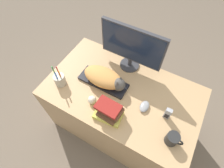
{
  "coord_description": "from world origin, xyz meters",
  "views": [
    {
      "loc": [
        0.3,
        -0.32,
        1.96
      ],
      "look_at": [
        -0.09,
        0.37,
        0.76
      ],
      "focal_mm": 28.0,
      "sensor_mm": 36.0,
      "label": 1
    }
  ],
  "objects_px": {
    "monitor": "(132,47)",
    "phone": "(168,114)",
    "coffee_mug": "(172,139)",
    "book_stack": "(109,111)",
    "cat": "(105,78)",
    "computer_mouse": "(144,106)",
    "baseball": "(92,100)",
    "pen_cup": "(60,80)",
    "keyboard": "(103,82)"
  },
  "relations": [
    {
      "from": "monitor",
      "to": "phone",
      "type": "distance_m",
      "value": 0.6
    },
    {
      "from": "coffee_mug",
      "to": "book_stack",
      "type": "relative_size",
      "value": 0.55
    },
    {
      "from": "cat",
      "to": "computer_mouse",
      "type": "relative_size",
      "value": 3.54
    },
    {
      "from": "computer_mouse",
      "to": "coffee_mug",
      "type": "xyz_separation_m",
      "value": [
        0.27,
        -0.15,
        0.03
      ]
    },
    {
      "from": "baseball",
      "to": "cat",
      "type": "bearing_deg",
      "value": 89.32
    },
    {
      "from": "computer_mouse",
      "to": "baseball",
      "type": "distance_m",
      "value": 0.42
    },
    {
      "from": "baseball",
      "to": "pen_cup",
      "type": "bearing_deg",
      "value": 176.65
    },
    {
      "from": "phone",
      "to": "keyboard",
      "type": "bearing_deg",
      "value": 176.3
    },
    {
      "from": "pen_cup",
      "to": "phone",
      "type": "height_order",
      "value": "pen_cup"
    },
    {
      "from": "computer_mouse",
      "to": "monitor",
      "type": "bearing_deg",
      "value": 131.64
    },
    {
      "from": "monitor",
      "to": "computer_mouse",
      "type": "distance_m",
      "value": 0.49
    },
    {
      "from": "coffee_mug",
      "to": "book_stack",
      "type": "distance_m",
      "value": 0.48
    },
    {
      "from": "keyboard",
      "to": "pen_cup",
      "type": "xyz_separation_m",
      "value": [
        -0.31,
        -0.19,
        0.04
      ]
    },
    {
      "from": "cat",
      "to": "monitor",
      "type": "bearing_deg",
      "value": 72.42
    },
    {
      "from": "phone",
      "to": "coffee_mug",
      "type": "bearing_deg",
      "value": -59.68
    },
    {
      "from": "cat",
      "to": "coffee_mug",
      "type": "distance_m",
      "value": 0.68
    },
    {
      "from": "baseball",
      "to": "book_stack",
      "type": "xyz_separation_m",
      "value": [
        0.17,
        -0.03,
        0.03
      ]
    },
    {
      "from": "cat",
      "to": "pen_cup",
      "type": "xyz_separation_m",
      "value": [
        -0.34,
        -0.19,
        -0.03
      ]
    },
    {
      "from": "keyboard",
      "to": "phone",
      "type": "distance_m",
      "value": 0.58
    },
    {
      "from": "phone",
      "to": "book_stack",
      "type": "height_order",
      "value": "book_stack"
    },
    {
      "from": "computer_mouse",
      "to": "baseball",
      "type": "xyz_separation_m",
      "value": [
        -0.38,
        -0.16,
        0.02
      ]
    },
    {
      "from": "monitor",
      "to": "coffee_mug",
      "type": "relative_size",
      "value": 4.46
    },
    {
      "from": "pen_cup",
      "to": "baseball",
      "type": "height_order",
      "value": "pen_cup"
    },
    {
      "from": "computer_mouse",
      "to": "pen_cup",
      "type": "distance_m",
      "value": 0.73
    },
    {
      "from": "phone",
      "to": "computer_mouse",
      "type": "bearing_deg",
      "value": -176.87
    },
    {
      "from": "pen_cup",
      "to": "computer_mouse",
      "type": "bearing_deg",
      "value": 10.97
    },
    {
      "from": "coffee_mug",
      "to": "pen_cup",
      "type": "distance_m",
      "value": 0.99
    },
    {
      "from": "coffee_mug",
      "to": "pen_cup",
      "type": "bearing_deg",
      "value": 179.4
    },
    {
      "from": "cat",
      "to": "computer_mouse",
      "type": "xyz_separation_m",
      "value": [
        0.38,
        -0.05,
        -0.06
      ]
    },
    {
      "from": "cat",
      "to": "computer_mouse",
      "type": "height_order",
      "value": "cat"
    },
    {
      "from": "pen_cup",
      "to": "book_stack",
      "type": "relative_size",
      "value": 1.0
    },
    {
      "from": "book_stack",
      "to": "cat",
      "type": "bearing_deg",
      "value": 125.4
    },
    {
      "from": "cat",
      "to": "pen_cup",
      "type": "relative_size",
      "value": 1.69
    },
    {
      "from": "monitor",
      "to": "computer_mouse",
      "type": "bearing_deg",
      "value": -48.36
    },
    {
      "from": "keyboard",
      "to": "book_stack",
      "type": "relative_size",
      "value": 1.93
    },
    {
      "from": "pen_cup",
      "to": "coffee_mug",
      "type": "bearing_deg",
      "value": -0.6
    },
    {
      "from": "pen_cup",
      "to": "book_stack",
      "type": "height_order",
      "value": "pen_cup"
    },
    {
      "from": "keyboard",
      "to": "coffee_mug",
      "type": "relative_size",
      "value": 3.51
    },
    {
      "from": "phone",
      "to": "pen_cup",
      "type": "bearing_deg",
      "value": -170.55
    },
    {
      "from": "coffee_mug",
      "to": "cat",
      "type": "bearing_deg",
      "value": 163.18
    },
    {
      "from": "cat",
      "to": "coffee_mug",
      "type": "xyz_separation_m",
      "value": [
        0.65,
        -0.2,
        -0.03
      ]
    },
    {
      "from": "cat",
      "to": "monitor",
      "type": "xyz_separation_m",
      "value": [
        0.09,
        0.28,
        0.16
      ]
    },
    {
      "from": "coffee_mug",
      "to": "baseball",
      "type": "height_order",
      "value": "coffee_mug"
    },
    {
      "from": "keyboard",
      "to": "cat",
      "type": "distance_m",
      "value": 0.07
    },
    {
      "from": "computer_mouse",
      "to": "cat",
      "type": "bearing_deg",
      "value": 172.96
    },
    {
      "from": "monitor",
      "to": "phone",
      "type": "relative_size",
      "value": 4.72
    },
    {
      "from": "keyboard",
      "to": "coffee_mug",
      "type": "distance_m",
      "value": 0.7
    },
    {
      "from": "keyboard",
      "to": "baseball",
      "type": "distance_m",
      "value": 0.21
    },
    {
      "from": "keyboard",
      "to": "cat",
      "type": "height_order",
      "value": "cat"
    },
    {
      "from": "keyboard",
      "to": "phone",
      "type": "relative_size",
      "value": 3.71
    }
  ]
}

